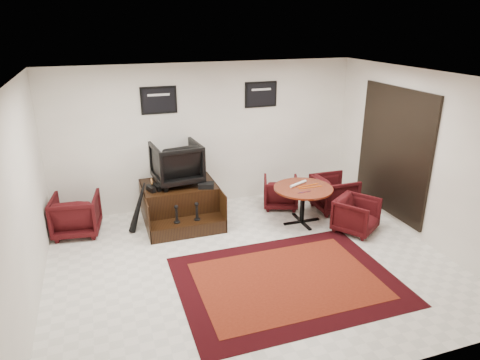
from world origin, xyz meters
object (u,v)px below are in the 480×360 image
(table_chair_back, at_px, (281,191))
(shine_chair, at_px, (177,161))
(shine_podium, at_px, (180,204))
(meeting_table, at_px, (303,192))
(armchair_side, at_px, (76,213))
(table_chair_corner, at_px, (356,214))
(table_chair_window, at_px, (334,191))

(table_chair_back, bearing_deg, shine_chair, 16.03)
(shine_podium, xyz_separation_m, meeting_table, (2.10, -0.83, 0.29))
(shine_chair, relative_size, meeting_table, 0.80)
(armchair_side, relative_size, table_chair_corner, 1.14)
(shine_chair, height_order, meeting_table, shine_chair)
(armchair_side, xyz_separation_m, meeting_table, (3.91, -0.88, 0.22))
(shine_podium, height_order, table_chair_corner, shine_podium)
(table_chair_back, relative_size, table_chair_corner, 0.99)
(shine_chair, height_order, armchair_side, shine_chair)
(armchair_side, distance_m, meeting_table, 4.02)
(armchair_side, xyz_separation_m, table_chair_window, (4.76, -0.55, -0.01))
(shine_podium, relative_size, table_chair_corner, 2.02)
(shine_chair, relative_size, table_chair_back, 1.26)
(shine_podium, height_order, table_chair_window, table_chair_window)
(armchair_side, bearing_deg, table_chair_corner, 170.01)
(armchair_side, distance_m, table_chair_back, 3.83)
(armchair_side, relative_size, table_chair_window, 1.03)
(shine_chair, bearing_deg, meeting_table, 149.61)
(shine_podium, bearing_deg, table_chair_window, -9.63)
(meeting_table, distance_m, table_chair_corner, 1.00)
(meeting_table, bearing_deg, shine_chair, 155.26)
(table_chair_corner, bearing_deg, armchair_side, 127.34)
(shine_podium, distance_m, table_chair_back, 2.01)
(shine_chair, bearing_deg, table_chair_window, 162.08)
(armchair_side, bearing_deg, meeting_table, 175.26)
(armchair_side, bearing_deg, shine_podium, -173.73)
(table_chair_back, xyz_separation_m, table_chair_window, (0.94, -0.46, 0.04))
(shine_chair, xyz_separation_m, armchair_side, (-1.82, -0.09, -0.72))
(shine_chair, bearing_deg, armchair_side, -2.81)
(shine_podium, height_order, armchair_side, armchair_side)
(meeting_table, xyz_separation_m, table_chair_window, (0.85, 0.33, -0.23))
(table_chair_back, bearing_deg, shine_podium, 20.05)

